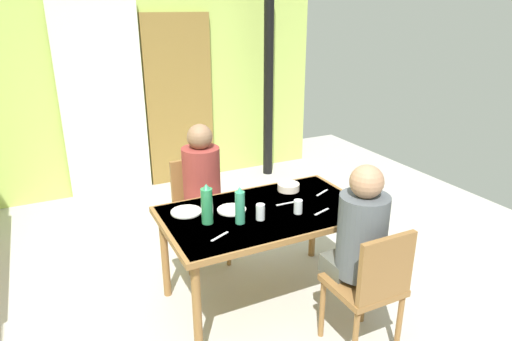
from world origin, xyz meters
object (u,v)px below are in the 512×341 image
Objects in this scene: chair_near_diner at (371,284)px; dining_table at (265,220)px; person_far_diner at (202,178)px; water_bottle_green_near at (240,206)px; chair_far_diner at (198,204)px; water_bottle_green_far at (207,205)px; serving_bowl_center at (288,187)px; person_near_diner at (360,233)px.

dining_table is at bearing 111.87° from chair_near_diner.
person_far_diner reaches higher than water_bottle_green_near.
water_bottle_green_far is at bearing 75.85° from chair_far_diner.
water_bottle_green_far is (-0.19, 0.10, 0.01)m from water_bottle_green_near.
serving_bowl_center reaches higher than dining_table.
dining_table is at bearing 106.72° from chair_far_diner.
person_near_diner is 3.00× the size of water_bottle_green_near.
person_near_diner reaches higher than chair_far_diner.
water_bottle_green_far reaches higher than chair_near_diner.
person_far_diner is at bearing 145.01° from serving_bowl_center.
dining_table is 1.87× the size of person_far_diner.
dining_table is at bearing 115.94° from person_near_diner.
person_near_diner is at bearing -64.06° from dining_table.
dining_table is 0.83m from chair_far_diner.
person_near_diner is 0.89m from serving_bowl_center.
water_bottle_green_near is at bearing 128.68° from chair_near_diner.
water_bottle_green_near is at bearing 89.80° from chair_far_diner.
water_bottle_green_far is (-0.74, 0.78, 0.35)m from chair_near_diner.
serving_bowl_center is at bearing 31.02° from water_bottle_green_near.
water_bottle_green_far is at bearing -162.16° from serving_bowl_center.
water_bottle_green_near is (-0.00, -0.74, 0.06)m from person_far_diner.
person_far_diner is 0.74m from water_bottle_green_near.
water_bottle_green_far reaches higher than chair_far_diner.
dining_table is 0.32m from water_bottle_green_near.
serving_bowl_center is at bearing 136.72° from chair_far_diner.
person_far_diner is at bearing 72.99° from water_bottle_green_far.
chair_far_diner is 1.13× the size of person_near_diner.
chair_far_diner is 1.13× the size of person_far_diner.
person_far_diner is (-0.55, 1.29, 0.00)m from person_near_diner.
water_bottle_green_near is at bearing 89.76° from person_far_diner.
chair_far_diner is at bearing -90.00° from person_far_diner.
water_bottle_green_near reaches higher than chair_near_diner.
chair_far_diner is (-0.55, 1.56, 0.00)m from chair_near_diner.
water_bottle_green_far is at bearing 133.46° from chair_near_diner.
person_far_diner is at bearing 110.01° from dining_table.
dining_table is 8.45× the size of serving_bowl_center.
water_bottle_green_near is at bearing 134.96° from person_near_diner.
chair_far_diner is at bearing 89.80° from water_bottle_green_near.
water_bottle_green_near is (-0.00, -0.87, 0.34)m from chair_far_diner.
serving_bowl_center is (0.76, 0.24, -0.10)m from water_bottle_green_far.
dining_table is 5.60× the size of water_bottle_green_near.
person_far_diner is (-0.00, -0.14, 0.28)m from chair_far_diner.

